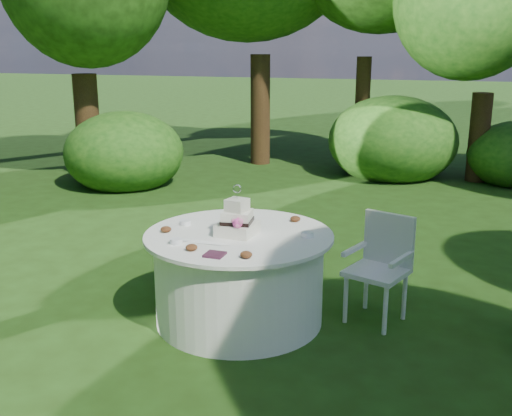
# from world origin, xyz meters

# --- Properties ---
(ground) EXTENTS (80.00, 80.00, 0.00)m
(ground) POSITION_xyz_m (0.00, 0.00, 0.00)
(ground) COLOR #1C350E
(ground) RESTS_ON ground
(napkins) EXTENTS (0.14, 0.14, 0.02)m
(napkins) POSITION_xyz_m (0.03, -0.57, 0.78)
(napkins) COLOR #471E33
(napkins) RESTS_ON table
(feather_plume) EXTENTS (0.48, 0.07, 0.01)m
(feather_plume) POSITION_xyz_m (-0.18, -0.32, 0.78)
(feather_plume) COLOR white
(feather_plume) RESTS_ON table
(table) EXTENTS (1.56, 1.56, 0.77)m
(table) POSITION_xyz_m (0.00, 0.00, 0.39)
(table) COLOR white
(table) RESTS_ON ground
(cake) EXTENTS (0.31, 0.32, 0.42)m
(cake) POSITION_xyz_m (-0.00, -0.03, 0.88)
(cake) COLOR silver
(cake) RESTS_ON table
(chair) EXTENTS (0.57, 0.57, 0.90)m
(chair) POSITION_xyz_m (1.12, 0.44, 0.52)
(chair) COLOR silver
(chair) RESTS_ON ground
(votives) EXTENTS (1.18, 0.60, 0.04)m
(votives) POSITION_xyz_m (-0.11, -0.08, 0.79)
(votives) COLOR white
(votives) RESTS_ON table
(petal_cups) EXTENTS (1.02, 1.11, 0.05)m
(petal_cups) POSITION_xyz_m (-0.04, -0.18, 0.79)
(petal_cups) COLOR #562D16
(petal_cups) RESTS_ON table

